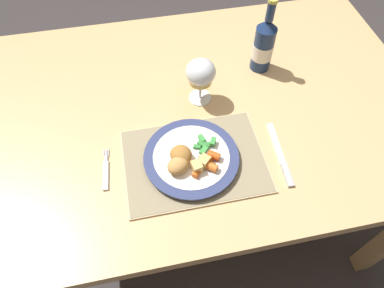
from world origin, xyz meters
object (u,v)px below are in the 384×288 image
dinner_plate (191,158)px  bottle (264,45)px  wine_glass (201,74)px  fork (106,172)px  dining_table (196,122)px  table_knife (282,159)px

dinner_plate → bottle: size_ratio=1.03×
wine_glass → bottle: bearing=23.7°
dinner_plate → fork: (-0.23, 0.01, -0.01)m
fork → bottle: size_ratio=0.52×
dining_table → wine_glass: wine_glass is taller
dinner_plate → table_knife: (0.24, -0.04, -0.01)m
fork → table_knife: bearing=-6.6°
dining_table → bottle: 0.32m
wine_glass → dinner_plate: bearing=-108.1°
fork → table_knife: table_knife is taller
dining_table → table_knife: table_knife is taller
table_knife → dining_table: bearing=127.3°
dinner_plate → bottle: bearing=47.2°
dinner_plate → dining_table: bearing=74.0°
table_knife → wine_glass: wine_glass is taller
wine_glass → bottle: (0.22, 0.10, -0.01)m
bottle → fork: bearing=-149.5°
dinner_plate → wine_glass: wine_glass is taller
dinner_plate → fork: 0.23m
dinner_plate → fork: dinner_plate is taller
wine_glass → fork: bearing=-144.9°
fork → wine_glass: size_ratio=0.88×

